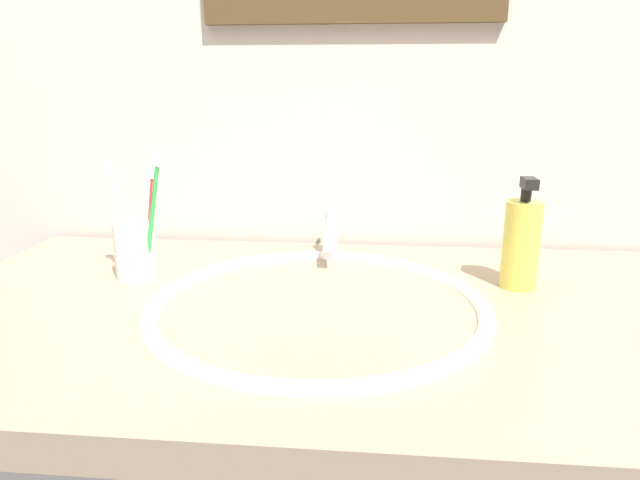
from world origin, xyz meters
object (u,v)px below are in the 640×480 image
Objects in this scene: toothbrush_red at (151,212)px; toothbrush_white at (117,210)px; faucet at (331,233)px; toothbrush_green at (153,208)px; soap_dispenser at (521,243)px; toothbrush_cup at (135,250)px.

toothbrush_red is 0.05m from toothbrush_white.
toothbrush_red is at bearing -156.55° from faucet.
toothbrush_white reaches higher than faucet.
toothbrush_green is (0.02, -0.03, 0.01)m from toothbrush_red.
toothbrush_green is (-0.27, -0.16, 0.07)m from faucet.
toothbrush_white reaches higher than soap_dispenser.
toothbrush_green is at bearing -21.82° from toothbrush_cup.
toothbrush_white is 0.65m from soap_dispenser.
toothbrush_green is at bearing -149.43° from faucet.
toothbrush_cup is 0.09m from toothbrush_green.
toothbrush_green reaches higher than faucet.
faucet is 1.52× the size of toothbrush_cup.
faucet is 0.33m from soap_dispenser.
toothbrush_white is (-0.03, 0.00, 0.07)m from toothbrush_cup.
toothbrush_cup is 0.07m from toothbrush_white.
faucet is 0.75× the size of toothbrush_white.
soap_dispenser is at bearing 2.94° from toothbrush_green.
toothbrush_red is 0.59m from soap_dispenser.
toothbrush_red reaches higher than toothbrush_cup.
toothbrush_cup is 0.53× the size of soap_dispenser.
soap_dispenser is (0.31, -0.13, 0.03)m from faucet.
toothbrush_red is at bearing 179.55° from soap_dispenser.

